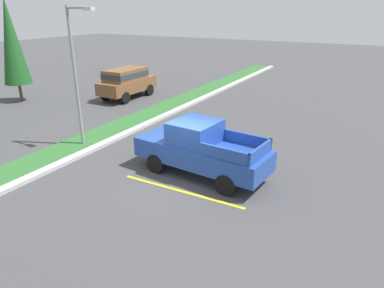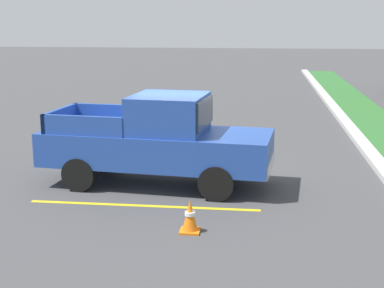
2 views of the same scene
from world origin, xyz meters
TOP-DOWN VIEW (x-y plane):
  - ground_plane at (0.00, 0.00)m, footprint 120.00×120.00m
  - parking_line_near at (-0.64, -0.43)m, footprint 0.12×4.80m
  - parking_line_far at (2.46, -0.43)m, footprint 0.12×4.80m
  - curb_strip at (0.00, 5.00)m, footprint 56.00×0.40m
  - grass_median at (0.00, 6.10)m, footprint 56.00×1.80m
  - pickup_truck_main at (0.92, -0.38)m, footprint 2.41×5.39m
  - suv_distant at (9.22, 9.85)m, footprint 4.61×1.97m
  - street_light at (0.99, 5.73)m, footprint 0.24×1.49m
  - cypress_tree_rightmost at (5.02, 15.78)m, footprint 1.75×1.75m
  - traffic_cone at (3.76, 0.70)m, footprint 0.36×0.36m

SIDE VIEW (x-z plane):
  - ground_plane at x=0.00m, z-range 0.00..0.00m
  - parking_line_near at x=-0.64m, z-range 0.00..0.01m
  - parking_line_far at x=2.46m, z-range 0.00..0.01m
  - grass_median at x=0.00m, z-range 0.00..0.06m
  - curb_strip at x=0.00m, z-range 0.00..0.15m
  - traffic_cone at x=3.76m, z-range -0.01..0.59m
  - pickup_truck_main at x=0.92m, z-range -0.01..2.09m
  - suv_distant at x=9.22m, z-range 0.19..2.29m
  - street_light at x=0.99m, z-range 0.54..6.67m
  - cypress_tree_rightmost at x=5.02m, z-range 0.60..7.35m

